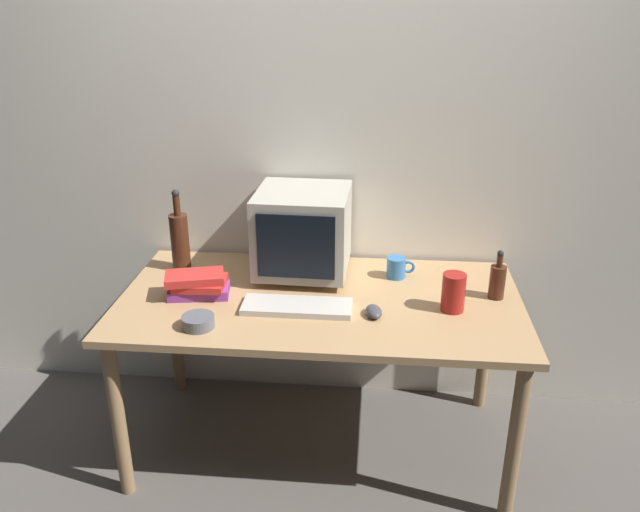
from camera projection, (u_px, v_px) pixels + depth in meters
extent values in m
plane|color=#56514C|center=(320.00, 443.00, 2.83)|extent=(6.00, 6.00, 0.00)
cube|color=silver|center=(330.00, 140.00, 2.78)|extent=(4.00, 0.08, 2.50)
cube|color=tan|center=(320.00, 301.00, 2.55)|extent=(1.60, 0.84, 0.03)
cylinder|color=olive|center=(118.00, 420.00, 2.43)|extent=(0.06, 0.06, 0.69)
cylinder|color=olive|center=(515.00, 443.00, 2.30)|extent=(0.06, 0.06, 0.69)
cylinder|color=olive|center=(175.00, 327.00, 3.08)|extent=(0.06, 0.06, 0.69)
cylinder|color=olive|center=(486.00, 342.00, 2.96)|extent=(0.06, 0.06, 0.69)
cube|color=#B2AD9E|center=(303.00, 270.00, 2.75)|extent=(0.29, 0.25, 0.03)
cube|color=#B2AD9E|center=(303.00, 230.00, 2.68)|extent=(0.39, 0.39, 0.34)
cube|color=black|center=(296.00, 247.00, 2.50)|extent=(0.31, 0.02, 0.27)
cube|color=beige|center=(297.00, 307.00, 2.45)|extent=(0.42, 0.15, 0.02)
ellipsoid|color=#3F3F47|center=(374.00, 311.00, 2.40)|extent=(0.08, 0.11, 0.04)
cylinder|color=#472314|center=(180.00, 242.00, 2.76)|extent=(0.08, 0.08, 0.25)
cylinder|color=#472314|center=(177.00, 205.00, 2.69)|extent=(0.03, 0.03, 0.09)
sphere|color=#262626|center=(176.00, 193.00, 2.67)|extent=(0.03, 0.03, 0.03)
cylinder|color=#472314|center=(497.00, 282.00, 2.52)|extent=(0.06, 0.06, 0.13)
cylinder|color=#472314|center=(500.00, 261.00, 2.48)|extent=(0.02, 0.02, 0.05)
sphere|color=#262626|center=(501.00, 254.00, 2.47)|extent=(0.03, 0.03, 0.03)
cube|color=#843893|center=(199.00, 291.00, 2.56)|extent=(0.25, 0.16, 0.04)
cube|color=red|center=(200.00, 283.00, 2.55)|extent=(0.21, 0.17, 0.03)
cube|color=red|center=(195.00, 277.00, 2.52)|extent=(0.25, 0.18, 0.03)
cylinder|color=#3370B2|center=(396.00, 267.00, 2.70)|extent=(0.08, 0.08, 0.09)
torus|color=#3370B2|center=(408.00, 267.00, 2.70)|extent=(0.06, 0.01, 0.06)
cylinder|color=#595B66|center=(198.00, 322.00, 2.32)|extent=(0.12, 0.12, 0.04)
cylinder|color=#A51E19|center=(453.00, 292.00, 2.42)|extent=(0.09, 0.09, 0.15)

